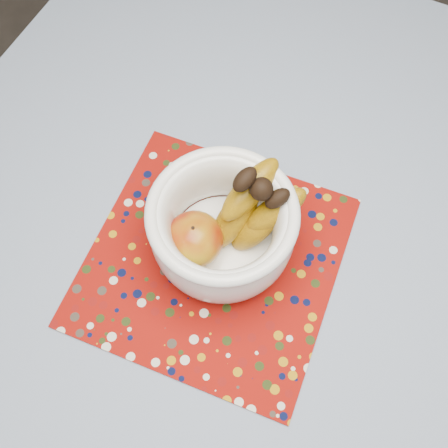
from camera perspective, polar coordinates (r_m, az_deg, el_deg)
name	(u,v)px	position (r m, az deg, el deg)	size (l,w,h in m)	color
table	(279,276)	(0.93, 5.98, -5.63)	(1.20, 1.20, 0.75)	brown
tablecloth	(284,259)	(0.85, 6.50, -3.80)	(1.32, 1.32, 0.01)	slate
placemat	(213,260)	(0.84, -1.20, -3.98)	(0.38, 0.38, 0.00)	maroon
fruit_bowl	(231,223)	(0.77, 0.79, 0.07)	(0.25, 0.23, 0.19)	white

